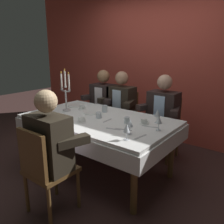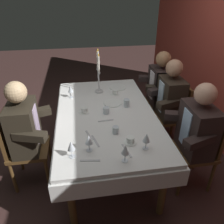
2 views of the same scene
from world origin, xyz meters
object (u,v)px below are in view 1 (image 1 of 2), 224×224
object	(u,v)px
candelabra	(66,94)
water_tumbler_1	(99,115)
coffee_cup_0	(144,121)
coffee_cup_1	(82,107)
wine_glass_3	(130,123)
wine_glass_4	(159,120)
dining_table	(98,127)
wine_glass_0	(49,110)
wine_glass_2	(126,128)
seated_diner_1	(122,103)
coffee_cup_2	(81,120)
water_tumbler_0	(127,120)
seated_diner_0	(104,99)
seated_diner_2	(49,143)
dinner_plate_0	(92,113)
dinner_plate_1	(76,106)
wine_glass_1	(157,114)
water_tumbler_2	(105,109)
seated_diner_3	(163,110)

from	to	relation	value
candelabra	water_tumbler_1	world-z (taller)	candelabra
coffee_cup_0	coffee_cup_1	world-z (taller)	same
wine_glass_3	wine_glass_4	size ratio (longest dim) A/B	1.00
dining_table	wine_glass_3	world-z (taller)	wine_glass_3
candelabra	wine_glass_0	xyz separation A→B (m)	(0.11, -0.37, -0.13)
wine_glass_2	dining_table	bearing A→B (deg)	151.20
coffee_cup_0	seated_diner_1	world-z (taller)	seated_diner_1
coffee_cup_1	wine_glass_3	bearing A→B (deg)	-20.86
wine_glass_2	water_tumbler_1	size ratio (longest dim) A/B	2.17
coffee_cup_2	water_tumbler_0	bearing A→B (deg)	31.80
seated_diner_0	seated_diner_2	xyz separation A→B (m)	(0.80, -1.77, 0.00)
water_tumbler_1	wine_glass_2	bearing A→B (deg)	-29.50
dinner_plate_0	dinner_plate_1	distance (m)	0.48
wine_glass_2	wine_glass_1	bearing A→B (deg)	90.80
water_tumbler_2	coffee_cup_2	xyz separation A→B (m)	(0.06, -0.51, -0.02)
water_tumbler_1	coffee_cup_1	distance (m)	0.51
dinner_plate_0	wine_glass_4	distance (m)	1.04
coffee_cup_2	coffee_cup_0	bearing A→B (deg)	32.19
coffee_cup_1	seated_diner_1	xyz separation A→B (m)	(0.20, 0.70, -0.03)
wine_glass_2	coffee_cup_2	world-z (taller)	wine_glass_2
dining_table	seated_diner_2	size ratio (longest dim) A/B	1.56
wine_glass_0	water_tumbler_2	xyz separation A→B (m)	(0.35, 0.66, -0.07)
wine_glass_4	seated_diner_0	bearing A→B (deg)	150.22
water_tumbler_1	dinner_plate_1	bearing A→B (deg)	159.86
wine_glass_3	seated_diner_3	size ratio (longest dim) A/B	0.13
wine_glass_3	wine_glass_0	bearing A→B (deg)	-171.70
water_tumbler_1	seated_diner_2	xyz separation A→B (m)	(0.14, -0.89, -0.04)
wine_glass_1	coffee_cup_0	world-z (taller)	wine_glass_1
dining_table	candelabra	bearing A→B (deg)	-178.02
candelabra	seated_diner_3	bearing A→B (deg)	41.02
seated_diner_2	water_tumbler_1	bearing A→B (deg)	98.98
wine_glass_1	water_tumbler_1	xyz separation A→B (m)	(-0.68, -0.26, -0.08)
wine_glass_2	seated_diner_1	world-z (taller)	seated_diner_1
wine_glass_2	wine_glass_3	size ratio (longest dim) A/B	1.00
dinner_plate_1	seated_diner_0	world-z (taller)	seated_diner_0
coffee_cup_1	seated_diner_3	bearing A→B (deg)	36.81
water_tumbler_2	coffee_cup_2	size ratio (longest dim) A/B	0.71
coffee_cup_1	dinner_plate_1	bearing A→B (deg)	161.64
coffee_cup_2	wine_glass_4	bearing A→B (deg)	18.90
dining_table	wine_glass_0	world-z (taller)	wine_glass_0
wine_glass_3	water_tumbler_1	world-z (taller)	wine_glass_3
wine_glass_2	wine_glass_4	xyz separation A→B (m)	(0.12, 0.43, 0.00)
wine_glass_0	water_tumbler_2	world-z (taller)	wine_glass_0
coffee_cup_2	seated_diner_1	xyz separation A→B (m)	(-0.22, 1.13, -0.03)
wine_glass_0	wine_glass_1	world-z (taller)	same
wine_glass_1	seated_diner_3	size ratio (longest dim) A/B	0.13
wine_glass_3	water_tumbler_2	size ratio (longest dim) A/B	1.74
wine_glass_2	water_tumbler_2	distance (m)	1.04
dining_table	coffee_cup_2	bearing A→B (deg)	-101.12
water_tumbler_0	coffee_cup_0	bearing A→B (deg)	33.23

